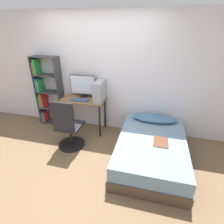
{
  "coord_description": "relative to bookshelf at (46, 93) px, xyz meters",
  "views": [
    {
      "loc": [
        1.16,
        -2.09,
        2.18
      ],
      "look_at": [
        0.44,
        0.73,
        0.75
      ],
      "focal_mm": 28.0,
      "sensor_mm": 36.0,
      "label": 1
    }
  ],
  "objects": [
    {
      "name": "magazine",
      "position": [
        2.67,
        -0.86,
        -0.33
      ],
      "size": [
        0.24,
        0.32,
        0.01
      ],
      "color": "#56331E",
      "rests_on": "bed"
    },
    {
      "name": "keyboard",
      "position": [
        0.94,
        -0.21,
        -0.01
      ],
      "size": [
        0.38,
        0.15,
        0.02
      ],
      "color": "#33477A",
      "rests_on": "desk"
    },
    {
      "name": "wall_back",
      "position": [
        1.32,
        0.16,
        0.47
      ],
      "size": [
        8.0,
        0.05,
        2.5
      ],
      "color": "silver",
      "rests_on": "ground_plane"
    },
    {
      "name": "pc_tower",
      "position": [
        1.37,
        -0.1,
        0.19
      ],
      "size": [
        0.17,
        0.44,
        0.42
      ],
      "color": "#99999E",
      "rests_on": "desk"
    },
    {
      "name": "monitor",
      "position": [
        0.94,
        0.03,
        0.24
      ],
      "size": [
        0.58,
        0.19,
        0.49
      ],
      "color": "black",
      "rests_on": "desk"
    },
    {
      "name": "desk",
      "position": [
        0.99,
        -0.11,
        -0.16
      ],
      "size": [
        0.96,
        0.5,
        0.76
      ],
      "color": "brown",
      "rests_on": "ground_plane"
    },
    {
      "name": "bed",
      "position": [
        2.53,
        -0.78,
        -0.56
      ],
      "size": [
        1.18,
        1.83,
        0.44
      ],
      "color": "#4C3D2D",
      "rests_on": "ground_plane"
    },
    {
      "name": "ground_plane",
      "position": [
        1.32,
        -1.3,
        -0.78
      ],
      "size": [
        14.0,
        14.0,
        0.0
      ],
      "primitive_type": "plane",
      "color": "brown"
    },
    {
      "name": "bookshelf",
      "position": [
        0.0,
        0.0,
        0.0
      ],
      "size": [
        0.6,
        0.27,
        1.61
      ],
      "color": "#38383D",
      "rests_on": "ground_plane"
    },
    {
      "name": "pillow",
      "position": [
        2.53,
        -0.12,
        -0.28
      ],
      "size": [
        0.89,
        0.36,
        0.11
      ],
      "color": "teal",
      "rests_on": "bed"
    },
    {
      "name": "office_chair",
      "position": [
        0.96,
        -0.83,
        -0.38
      ],
      "size": [
        0.53,
        0.53,
        1.02
      ],
      "color": "black",
      "rests_on": "ground_plane"
    }
  ]
}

